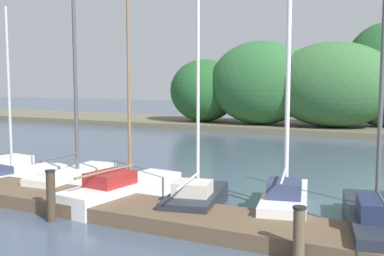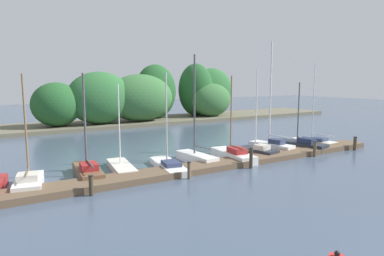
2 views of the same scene
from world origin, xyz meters
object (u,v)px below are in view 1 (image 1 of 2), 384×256
(sailboat_4, at_px, (7,175))
(sailboat_8, at_px, (285,194))
(sailboat_6, at_px, (126,188))
(sailboat_5, at_px, (76,174))
(mooring_piling_4, at_px, (299,235))
(sailboat_9, at_px, (377,219))
(sailboat_7, at_px, (197,197))
(mooring_piling_3, at_px, (51,196))

(sailboat_4, distance_m, sailboat_8, 9.18)
(sailboat_6, bearing_deg, sailboat_5, 79.19)
(sailboat_6, distance_m, mooring_piling_4, 5.92)
(sailboat_9, bearing_deg, sailboat_7, 78.31)
(sailboat_4, xyz_separation_m, sailboat_8, (9.14, 0.77, 0.23))
(sailboat_7, bearing_deg, sailboat_9, -102.18)
(sailboat_5, bearing_deg, sailboat_8, -93.09)
(sailboat_8, relative_size, sailboat_9, 1.58)
(sailboat_6, xyz_separation_m, sailboat_7, (2.22, 0.01, -0.01))
(sailboat_9, xyz_separation_m, mooring_piling_4, (-1.12, -2.36, 0.18))
(sailboat_9, bearing_deg, sailboat_4, 77.85)
(sailboat_5, height_order, sailboat_8, sailboat_8)
(mooring_piling_4, bearing_deg, sailboat_8, 109.67)
(sailboat_4, xyz_separation_m, sailboat_5, (2.36, 0.67, 0.14))
(sailboat_7, bearing_deg, sailboat_5, 68.72)
(sailboat_8, relative_size, mooring_piling_3, 6.51)
(sailboat_5, relative_size, sailboat_8, 0.85)
(sailboat_6, xyz_separation_m, mooring_piling_3, (-0.44, -2.42, 0.26))
(sailboat_8, bearing_deg, sailboat_4, 82.36)
(sailboat_9, distance_m, mooring_piling_4, 2.62)
(sailboat_4, bearing_deg, sailboat_9, -80.43)
(sailboat_6, relative_size, mooring_piling_3, 4.47)
(sailboat_6, height_order, mooring_piling_3, sailboat_6)
(sailboat_7, distance_m, sailboat_9, 4.36)
(sailboat_5, xyz_separation_m, sailboat_9, (9.03, -0.68, -0.04))
(sailboat_5, distance_m, sailboat_9, 9.05)
(sailboat_4, xyz_separation_m, mooring_piling_3, (4.37, -2.47, 0.36))
(sailboat_7, bearing_deg, sailboat_6, 77.78)
(sailboat_7, relative_size, sailboat_9, 1.18)
(sailboat_6, bearing_deg, sailboat_4, 95.08)
(sailboat_5, bearing_deg, mooring_piling_3, -151.36)
(sailboat_5, xyz_separation_m, sailboat_8, (6.78, 0.10, 0.08))
(sailboat_4, xyz_separation_m, mooring_piling_4, (10.26, -2.37, 0.28))
(sailboat_7, xyz_separation_m, mooring_piling_4, (3.23, -2.32, 0.19))
(sailboat_8, xyz_separation_m, sailboat_9, (2.25, -0.78, -0.13))
(sailboat_7, relative_size, sailboat_8, 0.75)
(mooring_piling_4, bearing_deg, sailboat_5, 158.97)
(sailboat_9, relative_size, mooring_piling_4, 4.73)
(sailboat_6, height_order, sailboat_7, sailboat_7)
(sailboat_7, bearing_deg, mooring_piling_3, 119.80)
(sailboat_4, xyz_separation_m, sailboat_7, (7.03, -0.04, 0.09))
(sailboat_5, distance_m, sailboat_6, 2.56)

